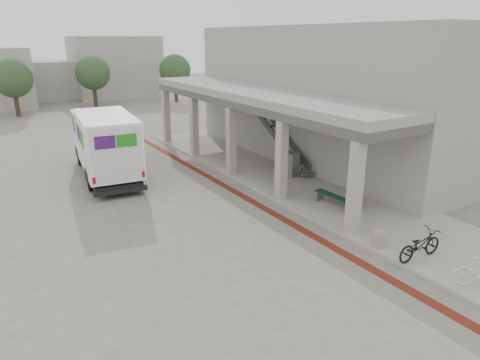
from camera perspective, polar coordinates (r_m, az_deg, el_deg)
ground at (r=16.44m, az=0.57°, el=-4.60°), size 120.00×120.00×0.00m
bike_lane_stripe at (r=18.50m, az=-0.14°, el=-1.87°), size 0.35×40.00×0.01m
sidewalk at (r=18.72m, az=10.96°, el=-1.80°), size 4.40×28.00×0.12m
transit_building at (r=23.03m, az=9.12°, el=10.69°), size 7.60×17.00×7.00m
distant_backdrop at (r=49.06m, az=-26.26°, el=12.34°), size 28.00×10.00×6.50m
tree_left at (r=41.00m, az=-28.06°, el=11.88°), size 3.20×3.20×4.80m
tree_mid at (r=44.05m, az=-19.04°, el=13.33°), size 3.20×3.20×4.80m
tree_right at (r=45.63m, az=-8.67°, el=14.25°), size 3.20×3.20×4.80m
fedex_truck at (r=21.54m, az=-17.57°, el=4.80°), size 3.07×7.51×3.11m
bench at (r=17.18m, az=12.44°, el=-2.46°), size 0.50×1.87×0.44m
bollard_near at (r=14.37m, az=18.00°, el=-7.28°), size 0.41×0.41×0.62m
bollard_far at (r=17.34m, az=14.71°, el=-2.44°), size 0.42×0.42×0.62m
utility_cabinet at (r=20.58m, az=6.80°, el=2.13°), size 0.60×0.75×1.14m
bicycle_black at (r=13.97m, az=22.85°, el=-7.98°), size 1.74×0.66×0.90m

